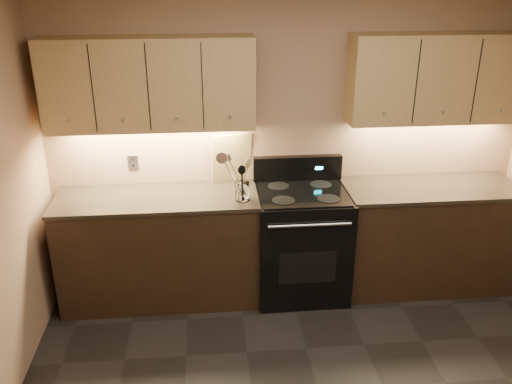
# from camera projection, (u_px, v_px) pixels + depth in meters

# --- Properties ---
(wall_back) EXTENTS (4.00, 0.04, 2.60)m
(wall_back) POSITION_uv_depth(u_px,v_px,m) (288.00, 137.00, 4.54)
(wall_back) COLOR #997A5A
(wall_back) RESTS_ON ground
(counter_left) EXTENTS (1.62, 0.62, 0.93)m
(counter_left) POSITION_uv_depth(u_px,v_px,m) (160.00, 248.00, 4.50)
(counter_left) COLOR black
(counter_left) RESTS_ON ground
(counter_right) EXTENTS (1.46, 0.62, 0.93)m
(counter_right) POSITION_uv_depth(u_px,v_px,m) (425.00, 236.00, 4.70)
(counter_right) COLOR black
(counter_right) RESTS_ON ground
(stove) EXTENTS (0.76, 0.68, 1.14)m
(stove) POSITION_uv_depth(u_px,v_px,m) (301.00, 241.00, 4.58)
(stove) COLOR black
(stove) RESTS_ON ground
(upper_cab_left) EXTENTS (1.60, 0.30, 0.70)m
(upper_cab_left) POSITION_uv_depth(u_px,v_px,m) (150.00, 84.00, 4.12)
(upper_cab_left) COLOR tan
(upper_cab_left) RESTS_ON wall_back
(upper_cab_right) EXTENTS (1.44, 0.30, 0.70)m
(upper_cab_right) POSITION_uv_depth(u_px,v_px,m) (439.00, 78.00, 4.31)
(upper_cab_right) COLOR tan
(upper_cab_right) RESTS_ON wall_back
(outlet_plate) EXTENTS (0.08, 0.01, 0.12)m
(outlet_plate) POSITION_uv_depth(u_px,v_px,m) (133.00, 162.00, 4.50)
(outlet_plate) COLOR #B2B5BA
(outlet_plate) RESTS_ON wall_back
(utensil_crock) EXTENTS (0.15, 0.15, 0.14)m
(utensil_crock) POSITION_uv_depth(u_px,v_px,m) (242.00, 192.00, 4.24)
(utensil_crock) COLOR white
(utensil_crock) RESTS_ON counter_left
(cutting_board) EXTENTS (0.34, 0.14, 0.42)m
(cutting_board) POSITION_uv_depth(u_px,v_px,m) (232.00, 158.00, 4.54)
(cutting_board) COLOR tan
(cutting_board) RESTS_ON counter_left
(wooden_spoon) EXTENTS (0.15, 0.10, 0.32)m
(wooden_spoon) POSITION_uv_depth(u_px,v_px,m) (238.00, 179.00, 4.19)
(wooden_spoon) COLOR tan
(wooden_spoon) RESTS_ON utensil_crock
(black_spoon) EXTENTS (0.07, 0.16, 0.32)m
(black_spoon) POSITION_uv_depth(u_px,v_px,m) (243.00, 179.00, 4.20)
(black_spoon) COLOR black
(black_spoon) RESTS_ON utensil_crock
(steel_spatula) EXTENTS (0.25, 0.16, 0.39)m
(steel_spatula) POSITION_uv_depth(u_px,v_px,m) (246.00, 175.00, 4.18)
(steel_spatula) COLOR silver
(steel_spatula) RESTS_ON utensil_crock
(steel_skimmer) EXTENTS (0.27, 0.15, 0.40)m
(steel_skimmer) POSITION_uv_depth(u_px,v_px,m) (245.00, 175.00, 4.17)
(steel_skimmer) COLOR silver
(steel_skimmer) RESTS_ON utensil_crock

